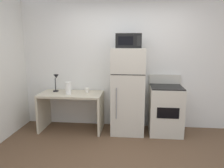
% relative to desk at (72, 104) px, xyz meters
% --- Properties ---
extents(wall_back_white, '(5.00, 0.10, 2.60)m').
position_rel_desk_xyz_m(wall_back_white, '(1.07, 0.39, 0.77)').
color(wall_back_white, white).
rests_on(wall_back_white, ground).
extents(desk, '(1.22, 0.64, 0.75)m').
position_rel_desk_xyz_m(desk, '(0.00, 0.00, 0.00)').
color(desk, beige).
rests_on(desk, ground).
extents(desk_lamp, '(0.14, 0.12, 0.35)m').
position_rel_desk_xyz_m(desk_lamp, '(-0.33, 0.10, 0.46)').
color(desk_lamp, black).
rests_on(desk_lamp, desk).
extents(paper_towel_roll, '(0.11, 0.11, 0.24)m').
position_rel_desk_xyz_m(paper_towel_roll, '(-0.02, -0.10, 0.34)').
color(paper_towel_roll, white).
rests_on(paper_towel_roll, desk).
extents(coffee_mug, '(0.08, 0.08, 0.09)m').
position_rel_desk_xyz_m(coffee_mug, '(0.31, 0.07, 0.27)').
color(coffee_mug, white).
rests_on(coffee_mug, desk).
extents(refrigerator, '(0.62, 0.63, 1.63)m').
position_rel_desk_xyz_m(refrigerator, '(1.12, 0.02, 0.29)').
color(refrigerator, beige).
rests_on(refrigerator, ground).
extents(microwave, '(0.46, 0.35, 0.26)m').
position_rel_desk_xyz_m(microwave, '(1.12, -0.01, 1.23)').
color(microwave, black).
rests_on(microwave, refrigerator).
extents(oven_range, '(0.61, 0.61, 1.10)m').
position_rel_desk_xyz_m(oven_range, '(1.84, 0.02, -0.06)').
color(oven_range, beige).
rests_on(oven_range, ground).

